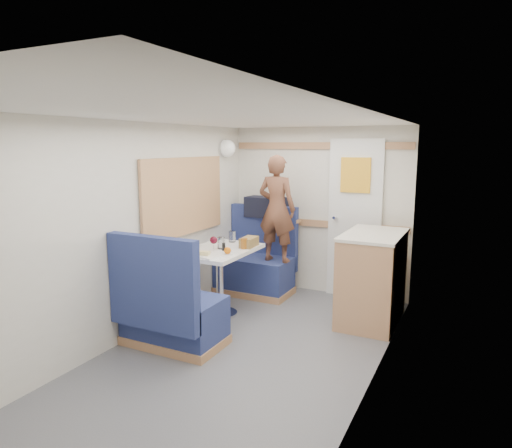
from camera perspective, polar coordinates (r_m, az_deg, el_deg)
The scene contains 28 objects.
floor at distance 3.89m, azimuth -3.78°, elevation -17.54°, with size 4.50×4.50×0.00m, color #515156.
ceiling at distance 3.46m, azimuth -4.16°, elevation 13.34°, with size 4.50×4.50×0.00m, color silver.
wall_back at distance 5.57m, azimuth 7.83°, elevation 1.62°, with size 2.20×0.02×2.00m, color silver.
wall_left at distance 4.20m, azimuth -17.03°, elevation -1.41°, with size 0.02×4.50×2.00m, color silver.
wall_right at distance 3.15m, azimuth 13.66°, elevation -4.94°, with size 0.02×4.50×2.00m, color silver.
oak_trim_low at distance 5.57m, azimuth 7.73°, elevation 0.07°, with size 2.15×0.02×0.08m, color #AC7B4D.
oak_trim_high at distance 5.49m, azimuth 7.96°, elevation 9.67°, with size 2.15×0.02×0.08m, color #AC7B4D.
side_window at distance 4.91m, azimuth -8.98°, elevation 3.44°, with size 0.04×1.30×0.72m, color #B1BFA2.
rear_door at distance 5.42m, azimuth 12.22°, elevation 0.96°, with size 0.62×0.12×1.86m.
dinette_table at distance 4.80m, azimuth -4.56°, elevation -4.92°, with size 0.62×0.92×0.72m.
bench_far at distance 5.60m, azimuth 0.05°, elevation -5.55°, with size 0.90×0.59×1.05m.
bench_near at distance 4.20m, azimuth -10.70°, elevation -11.06°, with size 0.90×0.59×1.05m.
ledge at distance 5.71m, azimuth 1.19°, elevation 0.69°, with size 0.90×0.14×0.04m, color #AC7B4D.
dome_light at distance 5.58m, azimuth -3.66°, elevation 9.44°, with size 0.20×0.20×0.20m, color white.
galley_counter at distance 4.81m, azimuth 14.28°, elevation -6.43°, with size 0.57×0.92×0.92m.
person at distance 5.24m, azimuth 2.61°, elevation 1.92°, with size 0.45×0.29×1.23m, color brown.
duffel_bag at distance 5.68m, azimuth 1.36°, elevation 2.13°, with size 0.52×0.25×0.25m, color black.
tray at distance 4.48m, azimuth -5.39°, elevation -3.88°, with size 0.24×0.32×0.02m, color white.
orange_fruit at distance 4.46m, azimuth -3.58°, elevation -3.33°, with size 0.07×0.07×0.07m, color orange.
cheese_block at distance 4.44m, azimuth -6.46°, elevation -3.64°, with size 0.10×0.06×0.04m, color #DFCD80.
wine_glass at distance 4.58m, azimuth -5.32°, elevation -2.11°, with size 0.08×0.08×0.17m.
tumbler_left at distance 4.58m, azimuth -9.40°, elevation -3.13°, with size 0.06×0.06×0.10m, color white.
tumbler_mid at distance 5.09m, azimuth -2.99°, elevation -1.57°, with size 0.08×0.08×0.12m, color white.
tumbler_right at distance 4.76m, azimuth -4.39°, elevation -2.38°, with size 0.08×0.08×0.12m, color white.
beer_glass at distance 4.75m, azimuth -1.48°, elevation -2.46°, with size 0.07×0.07×0.11m, color #915115.
pepper_grinder at distance 4.65m, azimuth -4.06°, elevation -2.90°, with size 0.03×0.03×0.09m, color black.
salt_grinder at distance 4.81m, azimuth -4.08°, elevation -2.43°, with size 0.04×0.04×0.09m, color white.
bread_loaf at distance 4.85m, azimuth -0.88°, elevation -2.27°, with size 0.13×0.24×0.10m, color olive.
Camera 1 is at (1.75, -2.97, 1.79)m, focal length 32.00 mm.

